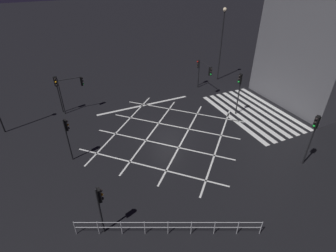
% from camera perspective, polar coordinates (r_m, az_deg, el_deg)
% --- Properties ---
extents(ground_plane, '(200.00, 200.00, 0.00)m').
position_cam_1_polar(ground_plane, '(23.85, 0.00, -1.87)').
color(ground_plane, black).
extents(road_markings, '(15.48, 20.47, 0.01)m').
position_cam_1_polar(road_markings, '(27.12, 12.47, 1.92)').
color(road_markings, silver).
rests_on(road_markings, ground_plane).
extents(traffic_light_ne_main, '(0.39, 0.36, 3.95)m').
position_cam_1_polar(traffic_light_ne_main, '(28.22, -22.98, 7.73)').
color(traffic_light_ne_main, black).
rests_on(traffic_light_ne_main, ground_plane).
extents(traffic_light_se_main, '(2.73, 0.36, 3.53)m').
position_cam_1_polar(traffic_light_se_main, '(30.99, 8.16, 11.71)').
color(traffic_light_se_main, black).
rests_on(traffic_light_se_main, ground_plane).
extents(traffic_light_median_south, '(0.36, 0.39, 4.39)m').
position_cam_1_polar(traffic_light_median_south, '(26.53, 15.25, 8.41)').
color(traffic_light_median_south, black).
rests_on(traffic_light_median_south, ground_plane).
extents(traffic_light_nw_cross, '(0.36, 0.39, 3.48)m').
position_cam_1_polar(traffic_light_nw_cross, '(15.11, -14.59, -15.68)').
color(traffic_light_nw_cross, black).
rests_on(traffic_light_nw_cross, ground_plane).
extents(traffic_light_median_north, '(0.36, 0.39, 3.71)m').
position_cam_1_polar(traffic_light_median_north, '(20.91, -21.10, -1.11)').
color(traffic_light_median_north, black).
rests_on(traffic_light_median_north, ground_plane).
extents(traffic_light_ne_cross, '(0.36, 2.45, 3.79)m').
position_cam_1_polar(traffic_light_ne_cross, '(27.97, -20.04, 8.07)').
color(traffic_light_ne_cross, black).
rests_on(traffic_light_ne_cross, ground_plane).
extents(traffic_light_sw_cross, '(0.36, 0.39, 4.34)m').
position_cam_1_polar(traffic_light_sw_cross, '(21.52, 29.12, -0.91)').
color(traffic_light_sw_cross, black).
rests_on(traffic_light_sw_cross, ground_plane).
extents(traffic_light_se_cross, '(0.36, 0.39, 3.28)m').
position_cam_1_polar(traffic_light_se_cross, '(32.82, 6.63, 12.55)').
color(traffic_light_se_cross, black).
rests_on(traffic_light_se_cross, ground_plane).
extents(street_lamp_east, '(0.45, 0.45, 8.79)m').
position_cam_1_polar(street_lamp_east, '(34.16, 11.71, 18.96)').
color(street_lamp_east, black).
rests_on(street_lamp_east, ground_plane).
extents(pedestrian_railing, '(4.54, 9.72, 1.05)m').
position_cam_1_polar(pedestrian_railing, '(15.96, 0.00, -21.00)').
color(pedestrian_railing, '#B7B7BC').
rests_on(pedestrian_railing, ground_plane).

